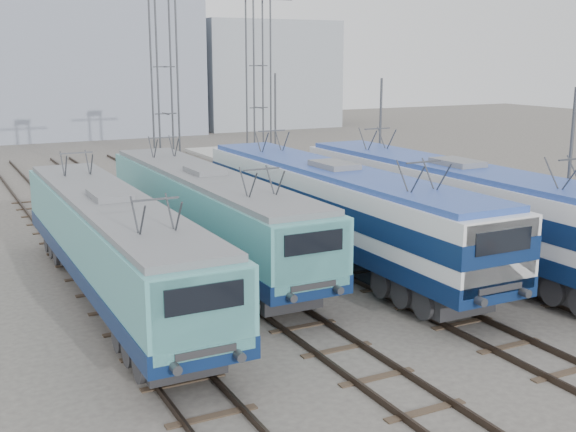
% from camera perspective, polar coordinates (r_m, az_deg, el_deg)
% --- Properties ---
extents(ground, '(160.00, 160.00, 0.00)m').
position_cam_1_polar(ground, '(21.74, 9.03, -9.38)').
color(ground, '#514C47').
extents(platform, '(4.00, 70.00, 0.30)m').
position_cam_1_polar(platform, '(33.82, 15.09, -1.44)').
color(platform, '#9E9E99').
rests_on(platform, ground).
extents(locomotive_far_left, '(2.74, 17.30, 3.26)m').
position_cam_1_polar(locomotive_far_left, '(24.26, -13.63, -1.89)').
color(locomotive_far_left, '#0C1F49').
rests_on(locomotive_far_left, ground).
extents(locomotive_center_left, '(2.77, 17.51, 3.29)m').
position_cam_1_polar(locomotive_center_left, '(28.50, -6.35, 0.56)').
color(locomotive_center_left, '#0C1F49').
rests_on(locomotive_center_left, ground).
extents(locomotive_center_right, '(2.95, 18.66, 3.51)m').
position_cam_1_polar(locomotive_center_right, '(28.38, 3.81, 0.95)').
color(locomotive_center_right, '#0C1F49').
rests_on(locomotive_center_right, ground).
extents(locomotive_far_right, '(2.99, 18.90, 3.55)m').
position_cam_1_polar(locomotive_far_right, '(29.41, 13.32, 1.10)').
color(locomotive_far_right, '#0C1F49').
rests_on(locomotive_far_right, ground).
extents(catenary_tower_west, '(4.50, 1.20, 12.00)m').
position_cam_1_polar(catenary_tower_west, '(40.08, -9.72, 10.32)').
color(catenary_tower_west, '#3F4247').
rests_on(catenary_tower_west, ground).
extents(catenary_tower_east, '(4.50, 1.20, 12.00)m').
position_cam_1_polar(catenary_tower_east, '(44.30, -2.35, 10.67)').
color(catenary_tower_east, '#3F4247').
rests_on(catenary_tower_east, ground).
extents(mast_front, '(0.12, 0.12, 7.00)m').
position_cam_1_polar(mast_front, '(27.91, 21.26, 2.27)').
color(mast_front, '#3F4247').
rests_on(mast_front, ground).
extents(mast_mid, '(0.12, 0.12, 7.00)m').
position_cam_1_polar(mast_mid, '(36.87, 7.27, 5.32)').
color(mast_mid, '#3F4247').
rests_on(mast_mid, ground).
extents(mast_rear, '(0.12, 0.12, 7.00)m').
position_cam_1_polar(mast_rear, '(47.20, -1.01, 6.97)').
color(mast_rear, '#3F4247').
rests_on(mast_rear, ground).
extents(building_center, '(22.00, 14.00, 18.00)m').
position_cam_1_polar(building_center, '(79.83, -15.89, 12.72)').
color(building_center, gray).
rests_on(building_center, ground).
extents(building_east, '(16.00, 12.00, 12.00)m').
position_cam_1_polar(building_east, '(86.14, -2.38, 11.13)').
color(building_east, '#9199A2').
rests_on(building_east, ground).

